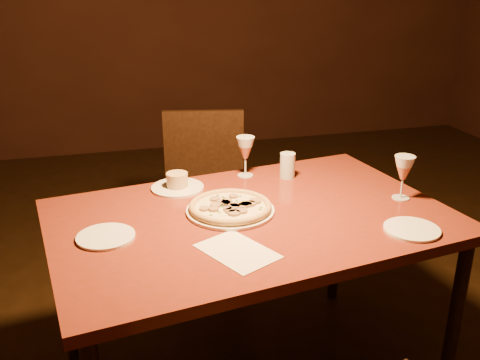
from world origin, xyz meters
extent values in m
cube|color=maroon|center=(-0.20, 0.25, 0.73)|extent=(1.53, 1.10, 0.04)
cylinder|color=black|center=(-0.89, 0.55, 0.36)|extent=(0.05, 0.05, 0.71)
cylinder|color=black|center=(0.49, -0.04, 0.36)|extent=(0.05, 0.05, 0.71)
cylinder|color=black|center=(0.38, 0.74, 0.36)|extent=(0.05, 0.05, 0.71)
cube|color=black|center=(-0.21, 1.10, 0.46)|extent=(0.51, 0.51, 0.04)
cube|color=black|center=(-0.17, 1.29, 0.68)|extent=(0.43, 0.12, 0.41)
cylinder|color=black|center=(-0.42, 0.96, 0.22)|extent=(0.04, 0.04, 0.44)
cylinder|color=black|center=(-0.34, 1.30, 0.22)|extent=(0.04, 0.04, 0.44)
cylinder|color=black|center=(-0.08, 0.89, 0.22)|extent=(0.04, 0.04, 0.44)
cylinder|color=black|center=(0.00, 1.23, 0.22)|extent=(0.04, 0.04, 0.44)
cylinder|color=white|center=(-0.27, 0.30, 0.76)|extent=(0.32, 0.32, 0.01)
cylinder|color=#FFE6AF|center=(-0.27, 0.30, 0.77)|extent=(0.29, 0.29, 0.01)
torus|color=tan|center=(-0.27, 0.30, 0.78)|extent=(0.30, 0.30, 0.02)
cylinder|color=white|center=(-0.42, 0.57, 0.76)|extent=(0.21, 0.21, 0.01)
cylinder|color=tan|center=(-0.42, 0.57, 0.79)|extent=(0.09, 0.09, 0.06)
cylinder|color=silver|center=(0.05, 0.58, 0.81)|extent=(0.06, 0.06, 0.11)
cylinder|color=white|center=(-0.71, 0.21, 0.76)|extent=(0.19, 0.19, 0.01)
cylinder|color=white|center=(0.29, -0.01, 0.76)|extent=(0.19, 0.19, 0.01)
cube|color=white|center=(-0.32, 0.01, 0.76)|extent=(0.26, 0.30, 0.00)
camera|label=1|loc=(-0.69, -1.42, 1.57)|focal=40.00mm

